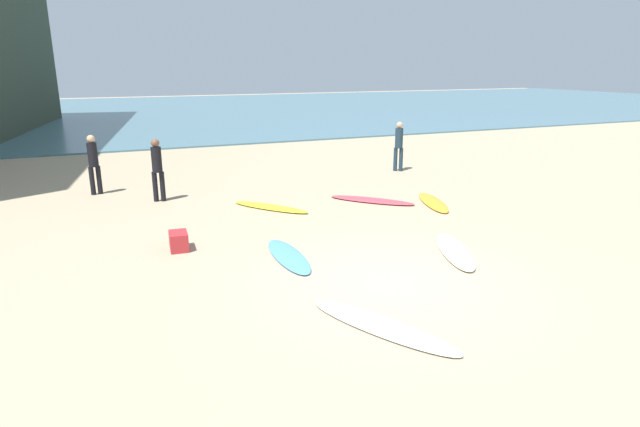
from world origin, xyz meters
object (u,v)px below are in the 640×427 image
surfboard_3 (372,200)px  surfboard_4 (382,326)px  beachgoer_far (93,161)px  surfboard_2 (455,251)px  surfboard_5 (270,207)px  beachgoer_near (157,167)px  surfboard_0 (288,256)px  beachgoer_mid (399,144)px  beach_cooler (179,241)px  surfboard_1 (433,202)px

surfboard_3 → surfboard_4: surfboard_3 is taller
surfboard_4 → beachgoer_far: (-3.79, 10.62, 0.97)m
surfboard_2 → surfboard_5: size_ratio=0.97×
surfboard_4 → beachgoer_far: beachgoer_far is taller
beachgoer_near → surfboard_0: bearing=-59.5°
surfboard_5 → beachgoer_near: (-2.66, 1.99, 0.96)m
beachgoer_far → beachgoer_mid: bearing=164.5°
surfboard_0 → surfboard_2: surfboard_2 is taller
surfboard_2 → surfboard_5: surfboard_5 is taller
beachgoer_mid → beach_cooler: 10.30m
surfboard_1 → surfboard_2: (-1.90, -3.52, 0.00)m
surfboard_4 → beachgoer_near: beachgoer_near is taller
surfboard_2 → beachgoer_near: beachgoer_near is taller
surfboard_2 → beachgoer_mid: (3.41, 7.95, 0.96)m
surfboard_0 → beachgoer_near: (-1.86, 5.71, 0.97)m
surfboard_0 → beachgoer_far: (-3.50, 7.29, 0.96)m
beach_cooler → surfboard_3: bearing=19.1°
surfboard_0 → surfboard_4: (0.29, -3.32, -0.00)m
surfboard_2 → beachgoer_far: bearing=-27.9°
surfboard_2 → beachgoer_far: size_ratio=1.29×
surfboard_1 → beach_cooler: beach_cooler is taller
surfboard_4 → beachgoer_far: bearing=-96.7°
surfboard_3 → surfboard_2: bearing=40.5°
surfboard_3 → surfboard_4: size_ratio=0.96×
surfboard_0 → beachgoer_mid: bearing=47.6°
surfboard_2 → surfboard_4: surfboard_2 is taller
surfboard_2 → surfboard_5: 5.40m
beachgoer_mid → surfboard_1: bearing=105.4°
surfboard_0 → surfboard_5: bearing=79.6°
beachgoer_mid → beachgoer_far: size_ratio=1.00×
surfboard_4 → surfboard_0: bearing=-111.4°
beachgoer_mid → beachgoer_far: (-10.19, 0.43, -0.00)m
surfboard_1 → beach_cooler: size_ratio=4.14×
beachgoer_far → surfboard_0: bearing=102.5°
surfboard_2 → surfboard_4: 3.73m
surfboard_1 → beachgoer_far: bearing=169.2°
surfboard_2 → surfboard_5: (-2.47, 4.80, 0.00)m
surfboard_0 → surfboard_4: surfboard_0 is taller
surfboard_3 → surfboard_0: bearing=-2.3°
surfboard_4 → beachgoer_near: 9.33m
surfboard_1 → beachgoer_far: 9.99m
surfboard_4 → surfboard_5: 7.05m
surfboard_4 → surfboard_5: (0.52, 7.04, 0.01)m
surfboard_1 → beachgoer_far: beachgoer_far is taller
surfboard_2 → surfboard_3: bearing=-72.3°
beachgoer_near → beachgoer_far: bearing=148.5°
beach_cooler → surfboard_2: bearing=-24.8°
surfboard_0 → beachgoer_near: size_ratio=1.21×
surfboard_5 → beachgoer_mid: (5.88, 3.15, 0.96)m
surfboard_0 → surfboard_1: (5.17, 2.43, 0.00)m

